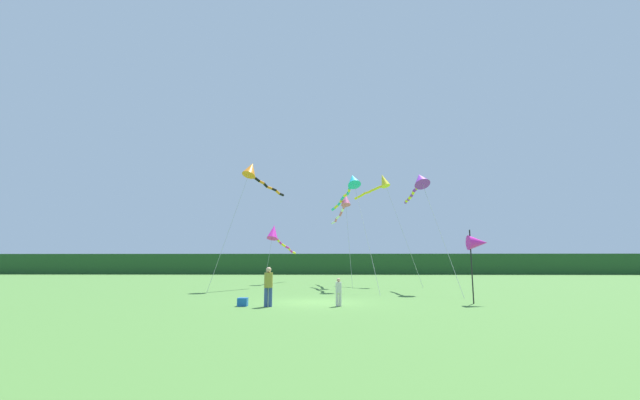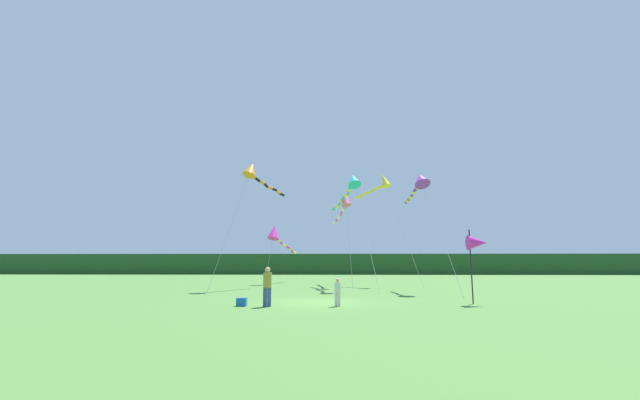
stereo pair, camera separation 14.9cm
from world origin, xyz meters
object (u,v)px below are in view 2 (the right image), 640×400
(cooler_box, at_px, (242,302))
(kite_magenta, at_px, (276,234))
(person_adult, at_px, (267,284))
(kite_purple, at_px, (420,181))
(person_child, at_px, (338,290))
(kite_cyan, at_px, (351,184))
(banner_flag_pole, at_px, (477,243))
(kite_orange, at_px, (253,172))
(kite_rainbow, at_px, (344,203))
(kite_yellow, at_px, (382,182))

(cooler_box, relative_size, kite_magenta, 0.06)
(person_adult, xyz_separation_m, kite_purple, (8.74, 8.99, 6.36))
(person_child, height_order, kite_magenta, kite_magenta)
(cooler_box, height_order, kite_cyan, kite_cyan)
(person_adult, xyz_separation_m, cooler_box, (-1.14, 0.20, -0.76))
(person_child, distance_m, banner_flag_pole, 7.06)
(cooler_box, relative_size, kite_cyan, 0.04)
(kite_cyan, bearing_deg, kite_magenta, 134.35)
(banner_flag_pole, relative_size, kite_orange, 0.37)
(person_child, distance_m, kite_orange, 14.86)
(kite_cyan, xyz_separation_m, kite_rainbow, (-0.44, 3.46, -0.93))
(cooler_box, relative_size, kite_purple, 0.05)
(person_child, relative_size, kite_cyan, 0.12)
(banner_flag_pole, xyz_separation_m, kite_orange, (-12.71, 9.72, 5.77))
(person_child, relative_size, kite_orange, 0.13)
(cooler_box, height_order, kite_orange, kite_orange)
(banner_flag_pole, distance_m, kite_purple, 8.74)
(cooler_box, relative_size, banner_flag_pole, 0.12)
(banner_flag_pole, height_order, kite_magenta, kite_magenta)
(person_child, xyz_separation_m, cooler_box, (-4.19, -0.06, -0.50))
(person_child, bearing_deg, cooler_box, -179.16)
(cooler_box, xyz_separation_m, kite_cyan, (5.38, 11.24, 7.44))
(person_adult, distance_m, kite_rainbow, 16.41)
(kite_yellow, relative_size, kite_purple, 1.18)
(kite_purple, bearing_deg, person_adult, -134.18)
(person_adult, bearing_deg, kite_magenta, 97.12)
(person_child, bearing_deg, person_adult, -175.08)
(banner_flag_pole, xyz_separation_m, kite_yellow, (-2.57, 14.63, 5.90))
(kite_rainbow, bearing_deg, kite_magenta, 152.25)
(person_child, distance_m, kite_yellow, 18.28)
(kite_orange, height_order, kite_magenta, kite_orange)
(kite_orange, relative_size, kite_cyan, 0.93)
(kite_purple, bearing_deg, kite_cyan, 151.44)
(kite_magenta, height_order, kite_rainbow, kite_rainbow)
(kite_rainbow, bearing_deg, banner_flag_pole, -66.26)
(person_adult, relative_size, kite_orange, 0.18)
(kite_purple, xyz_separation_m, kite_magenta, (-10.99, 9.09, -2.93))
(kite_rainbow, bearing_deg, kite_yellow, 21.55)
(kite_orange, relative_size, kite_purple, 1.16)
(banner_flag_pole, relative_size, kite_rainbow, 0.45)
(kite_cyan, bearing_deg, kite_orange, -178.79)
(person_adult, relative_size, banner_flag_pole, 0.49)
(person_child, xyz_separation_m, kite_magenta, (-5.31, 17.82, 3.70))
(kite_magenta, distance_m, kite_rainbow, 7.22)
(banner_flag_pole, xyz_separation_m, kite_magenta, (-11.92, 16.52, 1.59))
(kite_yellow, xyz_separation_m, kite_purple, (1.65, -7.20, -1.38))
(kite_cyan, bearing_deg, kite_yellow, 59.04)
(banner_flag_pole, bearing_deg, person_adult, -170.82)
(banner_flag_pole, distance_m, kite_magenta, 20.43)
(person_child, xyz_separation_m, kite_purple, (5.69, 8.73, 6.62))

